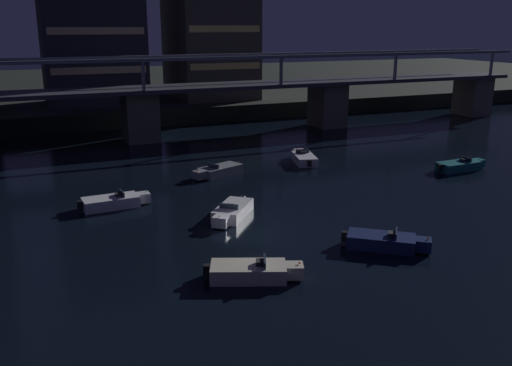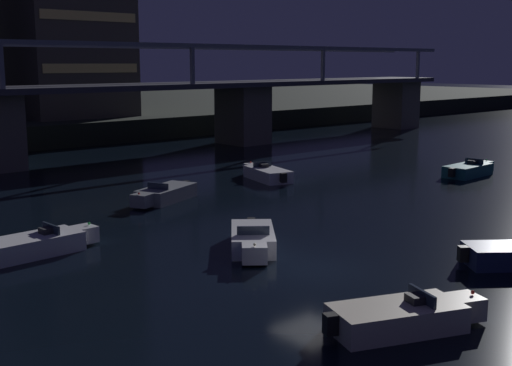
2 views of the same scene
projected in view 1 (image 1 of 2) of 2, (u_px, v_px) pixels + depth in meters
name	position (u px, v px, depth m)	size (l,w,h in m)	color
ground_plane	(249.00, 235.00, 35.05)	(400.00, 400.00, 0.00)	black
far_riverbank	(88.00, 89.00, 105.87)	(240.00, 80.00, 2.20)	black
river_bridge	(139.00, 104.00, 62.56)	(103.48, 6.40, 9.38)	#605B51
tower_west_tall	(89.00, 10.00, 74.77)	(13.08, 11.25, 25.23)	#282833
tower_central	(209.00, 10.00, 81.64)	(11.17, 13.87, 25.78)	#423D38
speedboat_near_center	(114.00, 202.00, 40.31)	(5.22, 2.01, 1.16)	silver
speedboat_near_right	(232.00, 211.00, 38.21)	(4.15, 4.59, 1.16)	silver
speedboat_mid_center	(304.00, 158.00, 53.52)	(2.77, 5.18, 1.16)	silver
speedboat_mid_right	(253.00, 271.00, 28.89)	(5.06, 3.15, 1.16)	beige
speedboat_far_left	(460.00, 166.00, 50.64)	(5.21, 1.95, 1.16)	#196066
speedboat_far_center	(219.00, 171.00, 48.90)	(5.06, 3.15, 1.16)	gray
speedboat_far_right	(385.00, 241.00, 32.90)	(4.63, 4.09, 1.16)	#19234C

